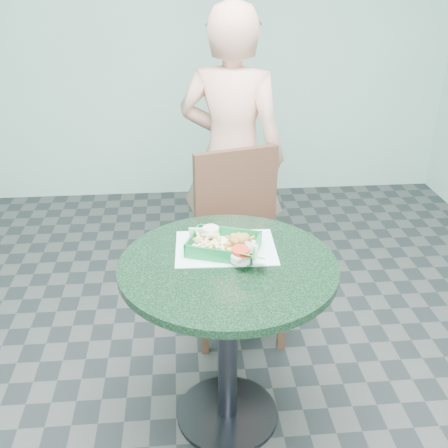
{
  "coord_description": "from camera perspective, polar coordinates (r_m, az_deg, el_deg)",
  "views": [
    {
      "loc": [
        -0.16,
        -1.65,
        1.76
      ],
      "look_at": [
        -0.01,
        0.1,
        0.88
      ],
      "focal_mm": 42.0,
      "sensor_mm": 36.0,
      "label": 1
    }
  ],
  "objects": [
    {
      "name": "sauce_ramekin",
      "position": [
        2.03,
        -2.04,
        -1.52
      ],
      "size": [
        0.06,
        0.06,
        0.04
      ],
      "rotation": [
        0.0,
        0.0,
        -0.13
      ],
      "color": "white",
      "rests_on": "food_basket"
    },
    {
      "name": "floor",
      "position": [
        2.42,
        0.38,
        -20.06
      ],
      "size": [
        4.0,
        5.0,
        0.02
      ],
      "primitive_type": "cube",
      "color": "#303335",
      "rests_on": "ground"
    },
    {
      "name": "garnish_cup",
      "position": [
        1.93,
        3.0,
        -3.54
      ],
      "size": [
        0.12,
        0.12,
        0.05
      ],
      "rotation": [
        0.0,
        0.0,
        -0.01
      ],
      "color": "silver",
      "rests_on": "food_basket"
    },
    {
      "name": "dining_chair",
      "position": [
        2.67,
        1.54,
        -0.76
      ],
      "size": [
        0.45,
        0.45,
        0.93
      ],
      "rotation": [
        0.0,
        0.0,
        0.27
      ],
      "color": "#522715",
      "rests_on": "floor"
    },
    {
      "name": "fries_pile",
      "position": [
        1.99,
        -1.88,
        -2.67
      ],
      "size": [
        0.15,
        0.16,
        0.05
      ],
      "primitive_type": null,
      "rotation": [
        0.0,
        0.0,
        0.38
      ],
      "color": "#D3BD78",
      "rests_on": "food_basket"
    },
    {
      "name": "cafe_table",
      "position": [
        2.04,
        0.43,
        -8.77
      ],
      "size": [
        0.81,
        0.81,
        0.75
      ],
      "color": "#2A2B32",
      "rests_on": "floor"
    },
    {
      "name": "crab_sandwich",
      "position": [
        2.0,
        1.7,
        -2.13
      ],
      "size": [
        0.11,
        0.11,
        0.07
      ],
      "rotation": [
        0.0,
        0.0,
        0.31
      ],
      "color": "gold",
      "rests_on": "food_basket"
    },
    {
      "name": "wall_back",
      "position": [
        4.17,
        -3.01,
        21.6
      ],
      "size": [
        4.0,
        0.04,
        2.8
      ],
      "primitive_type": "cube",
      "color": "silver",
      "rests_on": "ground"
    },
    {
      "name": "food_basket",
      "position": [
        2.01,
        -0.03,
        -3.03
      ],
      "size": [
        0.26,
        0.19,
        0.05
      ],
      "rotation": [
        0.0,
        0.0,
        -0.35
      ],
      "color": "#0E6D32",
      "rests_on": "placemat"
    },
    {
      "name": "placemat",
      "position": [
        2.04,
        0.17,
        -3.08
      ],
      "size": [
        0.39,
        0.3,
        0.0
      ],
      "primitive_type": "cube",
      "rotation": [
        0.0,
        0.0,
        -0.03
      ],
      "color": "silver",
      "rests_on": "cafe_table"
    },
    {
      "name": "diner_person",
      "position": [
        2.86,
        0.86,
        8.43
      ],
      "size": [
        0.74,
        0.62,
        1.74
      ],
      "primitive_type": "imported",
      "rotation": [
        0.0,
        0.0,
        2.76
      ],
      "color": "tan",
      "rests_on": "floor"
    }
  ]
}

